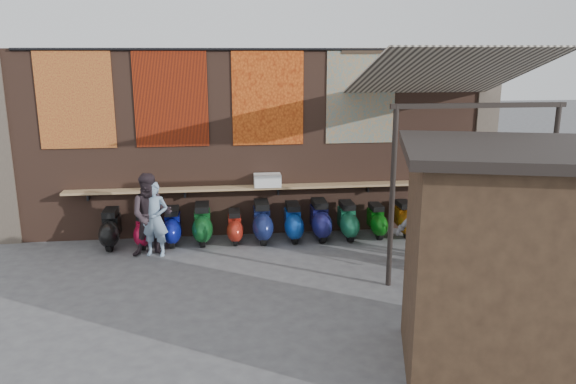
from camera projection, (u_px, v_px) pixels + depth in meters
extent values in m
plane|color=#474749|center=(265.00, 277.00, 10.07)|extent=(70.00, 70.00, 0.00)
cube|color=brown|center=(254.00, 143.00, 12.18)|extent=(10.00, 0.40, 4.00)
cube|color=#4C4238|center=(2.00, 148.00, 11.56)|extent=(0.50, 0.50, 4.00)
cube|color=#4C4238|center=(481.00, 139.00, 12.79)|extent=(0.50, 0.50, 4.00)
cube|color=#9E7A51|center=(255.00, 187.00, 12.04)|extent=(8.00, 0.32, 0.05)
cube|color=white|center=(267.00, 180.00, 12.00)|extent=(0.57, 0.32, 0.27)
cube|color=maroon|center=(75.00, 99.00, 11.30)|extent=(1.50, 0.02, 2.00)
cube|color=#BA2C0A|center=(171.00, 98.00, 11.52)|extent=(1.50, 0.02, 2.00)
cube|color=#D3591A|center=(268.00, 97.00, 11.76)|extent=(1.50, 0.02, 2.00)
cube|color=teal|center=(361.00, 97.00, 12.00)|extent=(1.50, 0.02, 2.00)
cylinder|color=black|center=(253.00, 49.00, 11.48)|extent=(9.50, 0.06, 0.06)
imported|color=#7893AE|center=(155.00, 219.00, 10.99)|extent=(0.61, 0.47, 1.50)
imported|color=#30252B|center=(151.00, 215.00, 10.96)|extent=(0.86, 0.69, 1.66)
imported|color=black|center=(449.00, 219.00, 10.81)|extent=(1.02, 0.67, 1.61)
imported|color=slate|center=(429.00, 217.00, 10.46)|extent=(1.21, 0.70, 1.86)
imported|color=#A08265|center=(449.00, 234.00, 10.10)|extent=(0.84, 0.67, 1.49)
cube|color=black|center=(519.00, 269.00, 6.75)|extent=(2.98, 2.53, 2.77)
cube|color=black|center=(531.00, 151.00, 6.40)|extent=(3.35, 2.88, 0.12)
cube|color=gold|center=(505.00, 199.00, 7.55)|extent=(1.17, 0.35, 0.50)
cube|color=#473321|center=(498.00, 268.00, 7.79)|extent=(2.08, 0.65, 0.06)
cube|color=beige|center=(445.00, 73.00, 10.48)|extent=(3.20, 3.28, 0.97)
cube|color=#33261C|center=(417.00, 51.00, 11.92)|extent=(3.30, 0.08, 0.12)
cube|color=black|center=(479.00, 105.00, 9.15)|extent=(3.00, 0.08, 0.08)
cylinder|color=black|center=(392.00, 199.00, 9.36)|extent=(0.09, 0.09, 3.10)
cylinder|color=black|center=(549.00, 194.00, 9.69)|extent=(0.09, 0.09, 3.10)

